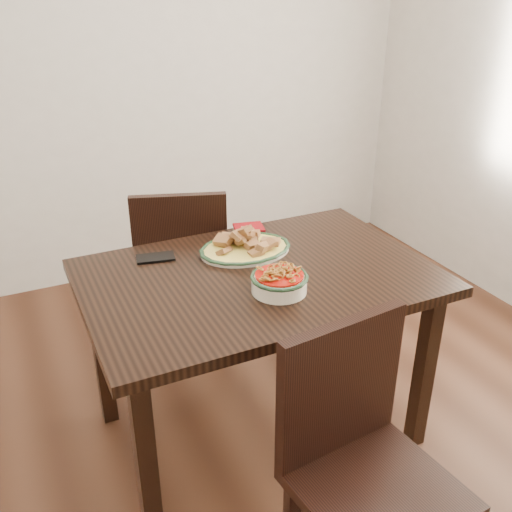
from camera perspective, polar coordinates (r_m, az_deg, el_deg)
name	(u,v)px	position (r m, az deg, el deg)	size (l,w,h in m)	color
floor	(273,437)	(2.50, 1.67, -17.67)	(3.50, 3.50, 0.00)	#381D11
wall_back	(135,62)	(3.48, -11.96, 18.45)	(3.50, 0.10, 2.60)	beige
dining_table	(258,294)	(2.15, 0.23, -3.85)	(1.28, 0.85, 0.75)	black
chair_far	(182,264)	(2.74, -7.39, -0.85)	(0.53, 0.53, 0.89)	black
chair_near	(360,454)	(1.75, 10.37, -18.94)	(0.46, 0.46, 0.89)	black
fish_plate	(245,241)	(2.24, -1.08, 1.46)	(0.37, 0.28, 0.11)	beige
noodle_bowl	(279,280)	(1.96, 2.34, -2.43)	(0.20, 0.20, 0.08)	white
smartphone	(155,258)	(2.24, -10.02, -0.16)	(0.15, 0.08, 0.01)	black
napkin	(249,228)	(2.47, -0.72, 2.84)	(0.12, 0.10, 0.01)	maroon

